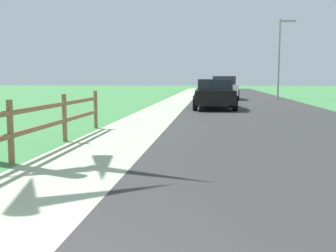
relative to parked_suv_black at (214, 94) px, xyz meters
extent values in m
plane|color=#3C7B41|center=(-1.49, 6.22, -0.76)|extent=(120.00, 120.00, 0.00)
cube|color=#2E2E2E|center=(2.01, 8.22, -0.75)|extent=(7.00, 66.00, 0.01)
cube|color=#A2B290|center=(-4.49, 8.22, -0.75)|extent=(6.00, 66.00, 0.01)
cube|color=#3C7B41|center=(-5.99, 8.22, -0.75)|extent=(5.00, 66.00, 0.00)
cylinder|color=brown|center=(-3.62, -13.93, -0.18)|extent=(0.11, 0.11, 1.14)
cylinder|color=brown|center=(-3.62, -11.28, -0.18)|extent=(0.11, 0.11, 1.14)
cylinder|color=brown|center=(-3.62, -8.63, -0.18)|extent=(0.11, 0.11, 1.14)
cube|color=brown|center=(-3.62, -13.93, -0.24)|extent=(0.07, 10.61, 0.09)
cube|color=brown|center=(-3.62, -13.93, 0.16)|extent=(0.07, 10.61, 0.09)
cube|color=black|center=(0.00, 0.04, -0.12)|extent=(1.95, 4.68, 0.66)
cube|color=#1E232B|center=(0.00, -0.15, 0.46)|extent=(1.68, 2.30, 0.51)
cylinder|color=black|center=(-0.96, 1.46, -0.40)|extent=(0.23, 0.72, 0.71)
cylinder|color=black|center=(0.90, 1.50, -0.40)|extent=(0.23, 0.72, 0.71)
cylinder|color=black|center=(-0.90, -1.41, -0.40)|extent=(0.23, 0.72, 0.71)
cylinder|color=black|center=(0.96, -1.38, -0.40)|extent=(0.23, 0.72, 0.71)
cube|color=white|center=(0.72, 9.59, -0.06)|extent=(1.89, 4.38, 0.75)
cube|color=#1E232B|center=(0.72, 9.53, 0.61)|extent=(1.64, 2.05, 0.61)
cylinder|color=black|center=(-0.21, 10.92, -0.38)|extent=(0.23, 0.75, 0.75)
cylinder|color=black|center=(1.61, 10.95, -0.38)|extent=(0.23, 0.75, 0.75)
cylinder|color=black|center=(-0.16, 8.22, -0.38)|extent=(0.23, 0.75, 0.75)
cylinder|color=black|center=(1.65, 8.25, -0.38)|extent=(0.23, 0.75, 0.75)
cylinder|color=gray|center=(4.69, 10.06, 2.12)|extent=(0.14, 0.14, 5.74)
cube|color=#999999|center=(5.24, 10.06, 4.84)|extent=(1.10, 0.20, 0.14)
camera|label=1|loc=(-0.14, -20.69, 0.75)|focal=43.87mm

